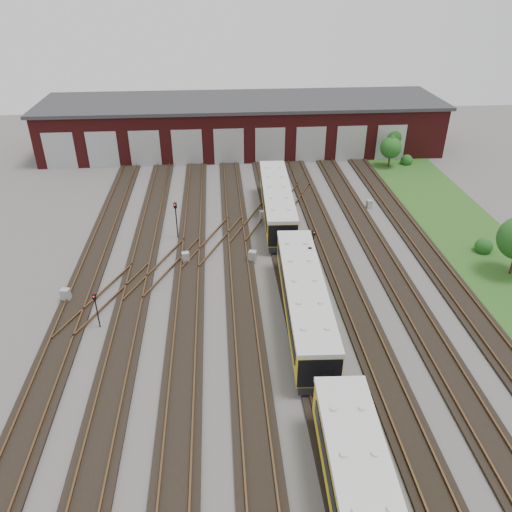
{
  "coord_description": "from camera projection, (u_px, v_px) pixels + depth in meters",
  "views": [
    {
      "loc": [
        -3.38,
        -24.73,
        21.27
      ],
      "look_at": [
        -0.77,
        8.02,
        2.0
      ],
      "focal_mm": 35.0,
      "sensor_mm": 36.0,
      "label": 1
    }
  ],
  "objects": [
    {
      "name": "metro_train",
      "position": [
        304.0,
        299.0,
        33.46
      ],
      "size": [
        3.2,
        46.47,
        2.97
      ],
      "rotation": [
        0.0,
        0.0,
        -0.04
      ],
      "color": "black",
      "rests_on": "ground"
    },
    {
      "name": "signal_mast_1",
      "position": [
        176.0,
        216.0,
        43.77
      ],
      "size": [
        0.29,
        0.27,
        3.43
      ],
      "rotation": [
        0.0,
        0.0,
        -0.28
      ],
      "color": "black",
      "rests_on": "ground"
    },
    {
      "name": "grass_verge",
      "position": [
        487.0,
        255.0,
        42.15
      ],
      "size": [
        8.0,
        55.0,
        0.05
      ],
      "primitive_type": "cube",
      "color": "#214C19",
      "rests_on": "ground"
    },
    {
      "name": "tree_0",
      "position": [
        392.0,
        133.0,
        62.05
      ],
      "size": [
        2.89,
        2.89,
        4.79
      ],
      "color": "#311D16",
      "rests_on": "ground"
    },
    {
      "name": "bush_2",
      "position": [
        407.0,
        159.0,
        60.94
      ],
      "size": [
        1.43,
        1.43,
        1.43
      ],
      "primitive_type": "sphere",
      "color": "#144112",
      "rests_on": "ground"
    },
    {
      "name": "relay_cabinet_1",
      "position": [
        186.0,
        258.0,
        40.86
      ],
      "size": [
        0.65,
        0.57,
        0.96
      ],
      "primitive_type": "cube",
      "rotation": [
        0.0,
        0.0,
        0.17
      ],
      "color": "#939598",
      "rests_on": "ground"
    },
    {
      "name": "tree_1",
      "position": [
        391.0,
        145.0,
        59.19
      ],
      "size": [
        2.53,
        2.53,
        4.18
      ],
      "color": "#311D16",
      "rests_on": "ground"
    },
    {
      "name": "signal_mast_3",
      "position": [
        313.0,
        243.0,
        40.11
      ],
      "size": [
        0.24,
        0.23,
        3.02
      ],
      "rotation": [
        0.0,
        0.0,
        0.14
      ],
      "color": "black",
      "rests_on": "ground"
    },
    {
      "name": "relay_cabinet_4",
      "position": [
        369.0,
        204.0,
        50.07
      ],
      "size": [
        0.61,
        0.55,
        0.86
      ],
      "primitive_type": "cube",
      "rotation": [
        0.0,
        0.0,
        0.27
      ],
      "color": "#939598",
      "rests_on": "ground"
    },
    {
      "name": "relay_cabinet_0",
      "position": [
        66.0,
        295.0,
        36.19
      ],
      "size": [
        0.69,
        0.61,
        1.01
      ],
      "primitive_type": "cube",
      "rotation": [
        0.0,
        0.0,
        -0.18
      ],
      "color": "#939598",
      "rests_on": "ground"
    },
    {
      "name": "bush_1",
      "position": [
        484.0,
        244.0,
        42.31
      ],
      "size": [
        1.48,
        1.48,
        1.48
      ],
      "primitive_type": "sphere",
      "color": "#144112",
      "rests_on": "ground"
    },
    {
      "name": "track_network",
      "position": [
        274.0,
        338.0,
        32.7
      ],
      "size": [
        30.4,
        70.0,
        0.33
      ],
      "color": "black",
      "rests_on": "ground"
    },
    {
      "name": "relay_cabinet_3",
      "position": [
        263.0,
        216.0,
        47.56
      ],
      "size": [
        0.64,
        0.54,
        1.03
      ],
      "primitive_type": "cube",
      "rotation": [
        0.0,
        0.0,
        0.04
      ],
      "color": "#939598",
      "rests_on": "ground"
    },
    {
      "name": "maintenance_shed",
      "position": [
        242.0,
        124.0,
        65.01
      ],
      "size": [
        51.0,
        12.5,
        6.35
      ],
      "color": "#4E1313",
      "rests_on": "ground"
    },
    {
      "name": "signal_mast_2",
      "position": [
        309.0,
        262.0,
        37.02
      ],
      "size": [
        0.29,
        0.27,
        3.39
      ],
      "rotation": [
        0.0,
        0.0,
        -0.34
      ],
      "color": "black",
      "rests_on": "ground"
    },
    {
      "name": "ground",
      "position": [
        278.0,
        345.0,
        32.26
      ],
      "size": [
        120.0,
        120.0,
        0.0
      ],
      "primitive_type": "plane",
      "color": "#464341",
      "rests_on": "ground"
    },
    {
      "name": "signal_mast_0",
      "position": [
        96.0,
        306.0,
        32.98
      ],
      "size": [
        0.23,
        0.22,
        2.67
      ],
      "rotation": [
        0.0,
        0.0,
        -0.17
      ],
      "color": "black",
      "rests_on": "ground"
    },
    {
      "name": "relay_cabinet_2",
      "position": [
        252.0,
        257.0,
        40.95
      ],
      "size": [
        0.74,
        0.68,
        1.02
      ],
      "primitive_type": "cube",
      "rotation": [
        0.0,
        0.0,
        -0.33
      ],
      "color": "#939598",
      "rests_on": "ground"
    }
  ]
}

